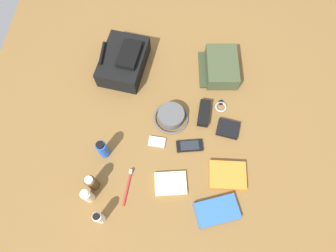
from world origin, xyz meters
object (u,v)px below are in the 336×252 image
Objects in this scene: toiletry_pouch at (221,67)px; notepad at (171,183)px; lotion_bottle at (88,196)px; toothbrush at (128,185)px; media_player at (157,142)px; toothpaste_tube at (99,218)px; wristwatch at (221,106)px; wallet at (228,129)px; travel_guidebook at (227,175)px; cell_phone at (190,146)px; paperback_novel at (217,211)px; bucket_hat at (171,116)px; cologne_bottle at (92,183)px; sunglasses_case at (204,113)px; deodorant_spray at (103,149)px; backpack at (124,61)px.

notepad is at bearing 161.03° from toiletry_pouch.
toothbrush is (0.07, -0.17, -0.05)m from lotion_bottle.
toothpaste_tube is at bearing 151.06° from media_player.
wallet reaches higher than wristwatch.
toothbrush is (-0.08, 0.47, -0.01)m from travel_guidebook.
toothpaste_tube is 0.66× the size of travel_guidebook.
lotion_bottle is at bearing 123.11° from cell_phone.
notepad is at bearing 63.75° from paperback_novel.
paperback_novel is 1.59× the size of cell_phone.
paperback_novel is at bearing -91.21° from lotion_bottle.
wallet is at bearing -97.65° from bucket_hat.
cologne_bottle is 0.76m from wristwatch.
wristwatch is at bearing -40.87° from toothpaste_tube.
notepad is (-0.43, 0.23, 0.00)m from wristwatch.
toothpaste_tube is at bearing 113.80° from notepad.
cologne_bottle is at bearing 134.62° from sunglasses_case.
paperback_novel is at bearing -81.55° from toothpaste_tube.
cell_phone is (0.07, -0.42, -0.06)m from deodorant_spray.
paperback_novel reaches higher than media_player.
backpack is at bearing 43.78° from bucket_hat.
lotion_bottle is (-0.73, 0.06, -0.00)m from backpack.
bucket_hat is 2.56× the size of wristwatch.
cologne_bottle is 0.71× the size of travel_guidebook.
toothpaste_tube is 0.11m from lotion_bottle.
sunglasses_case is at bearing -47.32° from lotion_bottle.
lotion_bottle is 0.80m from wristwatch.
wallet is at bearing -49.45° from toothpaste_tube.
backpack is 2.27× the size of notepad.
toothpaste_tube is (-0.82, -0.01, -0.00)m from backpack.
deodorant_spray reaches higher than cell_phone.
bucket_hat is at bearing -3.81° from notepad.
lotion_bottle reaches higher than media_player.
wristwatch is 0.51× the size of sunglasses_case.
paperback_novel is at bearing -135.62° from media_player.
toothpaste_tube is at bearing 113.44° from travel_guidebook.
cell_phone is (0.23, -0.44, -0.05)m from cologne_bottle.
cologne_bottle reaches higher than wristwatch.
wallet is at bearing -0.47° from travel_guidebook.
travel_guidebook is at bearing -125.86° from cell_phone.
toothpaste_tube is 0.31m from deodorant_spray.
notepad is (-0.12, -0.34, -0.06)m from deodorant_spray.
cologne_bottle reaches higher than paperback_novel.
cologne_bottle reaches higher than sunglasses_case.
sunglasses_case is (0.38, -0.14, 0.01)m from notepad.
lotion_bottle is 0.42m from media_player.
travel_guidebook is 0.48m from toothbrush.
travel_guidebook is at bearing -153.50° from sunglasses_case.
toiletry_pouch is at bearing 4.15° from travel_guidebook.
bucket_hat is at bearing -27.60° from toothpaste_tube.
travel_guidebook is 0.34m from sunglasses_case.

